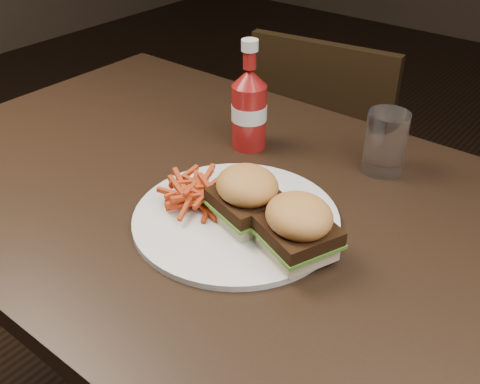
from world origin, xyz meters
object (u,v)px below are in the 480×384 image
Objects in this scene: chair_far at (337,165)px; ketchup_bottle at (249,118)px; tumbler at (385,143)px; dining_table at (209,194)px; plate at (236,218)px.

ketchup_bottle is at bearing 90.37° from chair_far.
chair_far is at bearing 125.69° from tumbler.
chair_far is (-0.11, 0.69, -0.30)m from dining_table.
dining_table is at bearing -131.80° from tumbler.
tumbler is at bearing 18.01° from ketchup_bottle.
ketchup_bottle is 1.14× the size of tumbler.
plate is at bearing -110.26° from tumbler.
plate is at bearing -56.66° from ketchup_bottle.
dining_table is 0.18m from ketchup_bottle.
dining_table is 0.33m from tumbler.
tumbler reaches higher than dining_table.
ketchup_bottle is at bearing 123.34° from plate.
tumbler is at bearing 69.74° from plate.
ketchup_bottle reaches higher than dining_table.
chair_far is at bearing 99.38° from dining_table.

